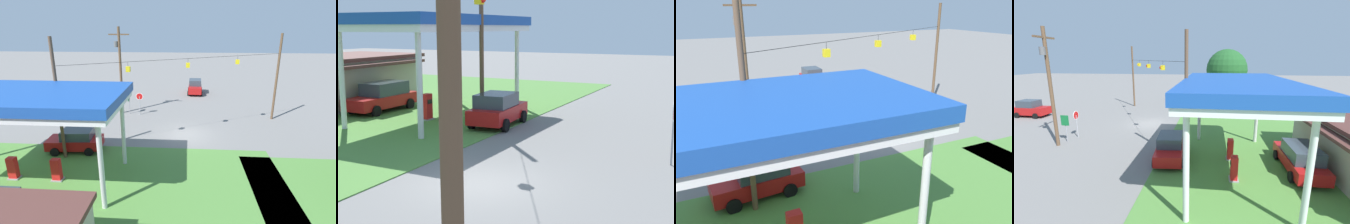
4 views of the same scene
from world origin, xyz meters
TOP-DOWN VIEW (x-y plane):
  - ground_plane at (0.00, 0.00)m, footprint 160.00×160.00m
  - grass_verge_opposite_corner at (-16.00, 16.00)m, footprint 24.00×24.00m
  - gas_station_canopy at (9.68, 8.08)m, footprint 11.95×6.28m
  - fuel_pump_near at (8.24, 8.08)m, footprint 0.71×0.56m
  - fuel_pump_far at (11.13, 8.08)m, footprint 0.71×0.56m
  - car_at_pumps_front at (8.71, 3.81)m, footprint 4.31×2.36m
  - car_at_pumps_rear at (9.45, 12.35)m, footprint 5.11×2.12m
  - car_on_crossroad at (-1.21, -15.70)m, footprint 2.22×4.20m
  - stop_sign_roadside at (5.23, -5.50)m, footprint 0.80×0.08m
  - route_sign at (6.48, -5.74)m, footprint 0.10×0.70m
  - utility_pole_main at (7.35, -6.00)m, footprint 2.20×0.44m
  - signal_span_gantry at (-0.00, -0.01)m, footprint 18.48×10.24m
  - tree_west_verge at (-13.01, 9.00)m, footprint 6.41×6.41m

SIDE VIEW (x-z plane):
  - ground_plane at x=0.00m, z-range 0.00..0.00m
  - grass_verge_opposite_corner at x=-16.00m, z-range 0.00..0.04m
  - fuel_pump_near at x=8.24m, z-range -0.04..1.49m
  - fuel_pump_far at x=11.13m, z-range -0.04..1.49m
  - car_at_pumps_front at x=8.71m, z-range 0.03..1.81m
  - car_at_pumps_rear at x=9.45m, z-range 0.02..1.86m
  - car_on_crossroad at x=-1.21m, z-range 0.00..2.07m
  - route_sign at x=6.48m, z-range 0.51..2.91m
  - stop_sign_roadside at x=5.23m, z-range 0.56..3.06m
  - signal_span_gantry at x=0.00m, z-range 0.32..9.17m
  - utility_pole_main at x=7.35m, z-range 0.57..10.03m
  - tree_west_verge at x=-13.01m, z-range 1.07..9.64m
  - gas_station_canopy at x=9.68m, z-range 2.43..8.32m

